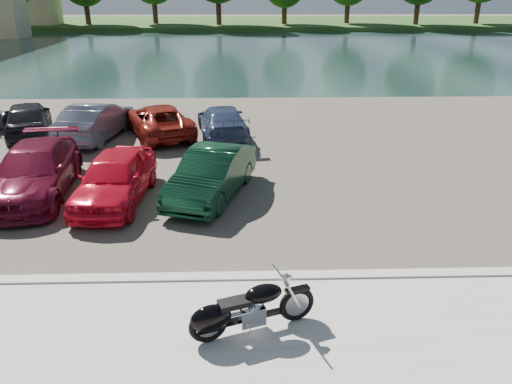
{
  "coord_description": "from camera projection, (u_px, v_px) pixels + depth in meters",
  "views": [
    {
      "loc": [
        -0.07,
        -6.94,
        5.76
      ],
      "look_at": [
        0.26,
        4.19,
        1.1
      ],
      "focal_mm": 35.0,
      "sensor_mm": 36.0,
      "label": 1
    }
  ],
  "objects": [
    {
      "name": "ground",
      "position": [
        248.0,
        344.0,
        8.62
      ],
      "size": [
        200.0,
        200.0,
        0.0
      ],
      "primitive_type": "plane",
      "color": "#595447",
      "rests_on": "ground"
    },
    {
      "name": "kerb",
      "position": [
        247.0,
        278.0,
        10.44
      ],
      "size": [
        60.0,
        0.3,
        0.14
      ],
      "primitive_type": "cube",
      "color": "#A9A79F",
      "rests_on": "ground"
    },
    {
      "name": "parking_lot",
      "position": [
        244.0,
        149.0,
        18.76
      ],
      "size": [
        60.0,
        18.0,
        0.04
      ],
      "primitive_type": "cube",
      "color": "#474239",
      "rests_on": "ground"
    },
    {
      "name": "river",
      "position": [
        242.0,
        52.0,
        45.51
      ],
      "size": [
        120.0,
        40.0,
        0.0
      ],
      "primitive_type": "cube",
      "color": "#1A302E",
      "rests_on": "ground"
    },
    {
      "name": "far_bank",
      "position": [
        241.0,
        23.0,
        74.9
      ],
      "size": [
        120.0,
        24.0,
        0.6
      ],
      "primitive_type": "cube",
      "color": "#1F4318",
      "rests_on": "ground"
    },
    {
      "name": "motorcycle",
      "position": [
        242.0,
        311.0,
        8.57
      ],
      "size": [
        2.25,
        1.06,
        1.05
      ],
      "rotation": [
        0.0,
        0.0,
        0.34
      ],
      "color": "black",
      "rests_on": "promenade"
    },
    {
      "name": "car_3",
      "position": [
        34.0,
        171.0,
        14.39
      ],
      "size": [
        2.48,
        5.1,
        1.43
      ],
      "primitive_type": "imported",
      "rotation": [
        0.0,
        0.0,
        0.1
      ],
      "color": "maroon",
      "rests_on": "parking_lot"
    },
    {
      "name": "car_4",
      "position": [
        115.0,
        178.0,
        13.93
      ],
      "size": [
        1.96,
        4.27,
        1.42
      ],
      "primitive_type": "imported",
      "rotation": [
        0.0,
        0.0,
        -0.07
      ],
      "color": "red",
      "rests_on": "parking_lot"
    },
    {
      "name": "car_5",
      "position": [
        212.0,
        174.0,
        14.28
      ],
      "size": [
        2.65,
        4.41,
        1.37
      ],
      "primitive_type": "imported",
      "rotation": [
        0.0,
        0.0,
        -0.31
      ],
      "color": "black",
      "rests_on": "parking_lot"
    },
    {
      "name": "car_8",
      "position": [
        28.0,
        118.0,
        20.07
      ],
      "size": [
        2.95,
        4.51,
        1.43
      ],
      "primitive_type": "imported",
      "rotation": [
        0.0,
        0.0,
        3.47
      ],
      "color": "black",
      "rests_on": "parking_lot"
    },
    {
      "name": "car_9",
      "position": [
        96.0,
        121.0,
        19.69
      ],
      "size": [
        2.27,
        4.58,
        1.44
      ],
      "primitive_type": "imported",
      "rotation": [
        0.0,
        0.0,
        2.96
      ],
      "color": "slate",
      "rests_on": "parking_lot"
    },
    {
      "name": "car_10",
      "position": [
        159.0,
        120.0,
        20.1
      ],
      "size": [
        3.63,
        5.04,
        1.28
      ],
      "primitive_type": "imported",
      "rotation": [
        0.0,
        0.0,
        3.51
      ],
      "color": "maroon",
      "rests_on": "parking_lot"
    },
    {
      "name": "car_11",
      "position": [
        222.0,
        122.0,
        19.92
      ],
      "size": [
        2.41,
        4.58,
        1.27
      ],
      "primitive_type": "imported",
      "rotation": [
        0.0,
        0.0,
        3.29
      ],
      "color": "#344366",
      "rests_on": "parking_lot"
    }
  ]
}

